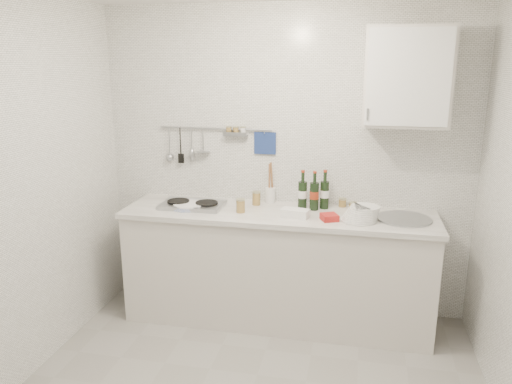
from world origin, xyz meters
TOP-DOWN VIEW (x-y plane):
  - back_wall at (0.00, 1.40)m, footprint 3.00×0.02m
  - wall_left at (-1.50, 0.00)m, footprint 0.02×2.80m
  - counter at (0.01, 1.10)m, footprint 2.44×0.64m
  - wall_rail at (-0.60, 1.37)m, footprint 0.98×0.09m
  - wall_cabinet at (0.90, 1.22)m, footprint 0.60×0.38m
  - plate_stack_hob at (-0.72, 1.06)m, footprint 0.27×0.27m
  - plate_stack_sink at (0.64, 1.01)m, footprint 0.28×0.27m
  - wine_bottles at (0.26, 1.24)m, footprint 0.24×0.13m
  - butter_dish at (0.15, 1.00)m, footprint 0.22×0.15m
  - strawberry_punnet at (0.41, 0.97)m, footprint 0.15×0.15m
  - utensil_crock at (-0.11, 1.35)m, footprint 0.08×0.08m
  - jar_a at (-0.20, 1.26)m, footprint 0.07×0.07m
  - jar_b at (0.49, 1.35)m, footprint 0.06×0.06m
  - jar_c at (0.57, 1.18)m, footprint 0.07×0.07m
  - jar_d at (-0.28, 1.03)m, footprint 0.07×0.07m

SIDE VIEW (x-z plane):
  - counter at x=0.01m, z-range -0.05..0.92m
  - plate_stack_hob at x=-0.72m, z-range 0.92..0.96m
  - strawberry_punnet at x=0.41m, z-range 0.92..0.97m
  - butter_dish at x=0.15m, z-range 0.92..0.98m
  - jar_b at x=0.49m, z-range 0.92..0.99m
  - jar_c at x=0.57m, z-range 0.92..1.01m
  - plate_stack_sink at x=0.64m, z-range 0.91..1.03m
  - jar_d at x=-0.28m, z-range 0.92..1.03m
  - jar_a at x=-0.20m, z-range 0.92..1.03m
  - utensil_crock at x=-0.11m, z-range 0.83..1.17m
  - wine_bottles at x=0.26m, z-range 0.92..1.23m
  - back_wall at x=0.00m, z-range 0.00..2.50m
  - wall_left at x=-1.50m, z-range 0.00..2.50m
  - wall_rail at x=-0.60m, z-range 1.26..1.60m
  - wall_cabinet at x=0.90m, z-range 1.60..2.30m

